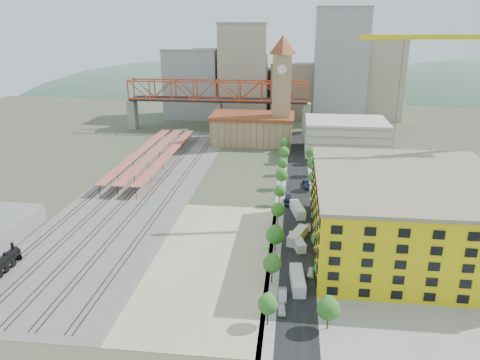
# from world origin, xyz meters

# --- Properties ---
(ground) EXTENTS (400.00, 400.00, 0.00)m
(ground) POSITION_xyz_m (0.00, 0.00, 0.00)
(ground) COLOR #474C38
(ground) RESTS_ON ground
(ballast_strip) EXTENTS (36.00, 165.00, 0.06)m
(ballast_strip) POSITION_xyz_m (-36.00, 17.50, 0.03)
(ballast_strip) COLOR #605E59
(ballast_strip) RESTS_ON ground
(dirt_lot) EXTENTS (28.00, 67.00, 0.06)m
(dirt_lot) POSITION_xyz_m (-4.00, -31.50, 0.03)
(dirt_lot) COLOR tan
(dirt_lot) RESTS_ON ground
(street_asphalt) EXTENTS (12.00, 170.00, 0.06)m
(street_asphalt) POSITION_xyz_m (16.00, 15.00, 0.03)
(street_asphalt) COLOR black
(street_asphalt) RESTS_ON ground
(sidewalk_west) EXTENTS (3.00, 170.00, 0.04)m
(sidewalk_west) POSITION_xyz_m (10.50, 15.00, 0.02)
(sidewalk_west) COLOR gray
(sidewalk_west) RESTS_ON ground
(sidewalk_east) EXTENTS (3.00, 170.00, 0.04)m
(sidewalk_east) POSITION_xyz_m (21.50, 15.00, 0.02)
(sidewalk_east) COLOR gray
(sidewalk_east) RESTS_ON ground
(construction_pad) EXTENTS (50.00, 90.00, 0.06)m
(construction_pad) POSITION_xyz_m (45.00, -20.00, 0.03)
(construction_pad) COLOR gray
(construction_pad) RESTS_ON ground
(rail_tracks) EXTENTS (26.56, 160.00, 0.18)m
(rail_tracks) POSITION_xyz_m (-37.80, 17.50, 0.15)
(rail_tracks) COLOR #382B23
(rail_tracks) RESTS_ON ground
(platform_canopies) EXTENTS (16.00, 80.00, 4.12)m
(platform_canopies) POSITION_xyz_m (-41.00, 45.00, 3.99)
(platform_canopies) COLOR #C9704D
(platform_canopies) RESTS_ON ground
(station_hall) EXTENTS (38.00, 24.00, 13.10)m
(station_hall) POSITION_xyz_m (-5.00, 82.00, 6.67)
(station_hall) COLOR tan
(station_hall) RESTS_ON ground
(clock_tower) EXTENTS (12.00, 12.00, 52.00)m
(clock_tower) POSITION_xyz_m (8.00, 79.99, 28.70)
(clock_tower) COLOR tan
(clock_tower) RESTS_ON ground
(parking_garage) EXTENTS (34.00, 26.00, 14.00)m
(parking_garage) POSITION_xyz_m (36.00, 70.00, 7.00)
(parking_garage) COLOR silver
(parking_garage) RESTS_ON ground
(truss_bridge) EXTENTS (94.00, 9.60, 25.60)m
(truss_bridge) POSITION_xyz_m (-25.00, 105.00, 18.86)
(truss_bridge) COLOR gray
(truss_bridge) RESTS_ON ground
(construction_building) EXTENTS (44.60, 50.60, 18.80)m
(construction_building) POSITION_xyz_m (42.00, -20.00, 9.41)
(construction_building) COLOR #EDB114
(construction_building) RESTS_ON ground
(street_trees) EXTENTS (15.40, 124.40, 8.00)m
(street_trees) POSITION_xyz_m (16.00, 5.00, 0.00)
(street_trees) COLOR #29691F
(street_trees) RESTS_ON ground
(skyline) EXTENTS (133.00, 46.00, 60.00)m
(skyline) POSITION_xyz_m (7.47, 142.31, 22.81)
(skyline) COLOR #9EA0A3
(skyline) RESTS_ON ground
(distant_hills) EXTENTS (647.00, 264.00, 227.00)m
(distant_hills) POSITION_xyz_m (45.28, 260.00, -79.54)
(distant_hills) COLOR #4C6B59
(distant_hills) RESTS_ON ground
(site_trailer_a) EXTENTS (3.60, 10.45, 2.81)m
(site_trailer_a) POSITION_xyz_m (16.00, -40.77, 1.40)
(site_trailer_a) COLOR silver
(site_trailer_a) RESTS_ON ground
(site_trailer_b) EXTENTS (4.43, 8.85, 2.34)m
(site_trailer_b) POSITION_xyz_m (16.00, -22.08, 1.17)
(site_trailer_b) COLOR silver
(site_trailer_b) RESTS_ON ground
(site_trailer_c) EXTENTS (5.62, 9.87, 2.62)m
(site_trailer_c) POSITION_xyz_m (16.00, -18.72, 1.31)
(site_trailer_c) COLOR silver
(site_trailer_c) RESTS_ON ground
(site_trailer_d) EXTENTS (4.78, 10.36, 2.75)m
(site_trailer_d) POSITION_xyz_m (16.00, -1.17, 1.37)
(site_trailer_d) COLOR silver
(site_trailer_d) RESTS_ON ground
(car_0) EXTENTS (1.81, 3.98, 1.32)m
(car_0) POSITION_xyz_m (13.00, -50.78, 0.66)
(car_0) COLOR white
(car_0) RESTS_ON ground
(car_1) EXTENTS (1.82, 4.93, 1.61)m
(car_1) POSITION_xyz_m (13.00, -45.80, 0.81)
(car_1) COLOR #ABAAB0
(car_1) RESTS_ON ground
(car_2) EXTENTS (2.71, 5.05, 1.35)m
(car_2) POSITION_xyz_m (13.00, 5.67, 0.67)
(car_2) COLOR black
(car_2) RESTS_ON ground
(car_3) EXTENTS (2.20, 5.29, 1.53)m
(car_3) POSITION_xyz_m (13.00, 8.41, 0.76)
(car_3) COLOR navy
(car_3) RESTS_ON ground
(car_4) EXTENTS (2.05, 4.07, 1.33)m
(car_4) POSITION_xyz_m (19.00, -35.94, 0.66)
(car_4) COLOR white
(car_4) RESTS_ON ground
(car_5) EXTENTS (1.60, 4.14, 1.34)m
(car_5) POSITION_xyz_m (19.00, -11.82, 0.67)
(car_5) COLOR #939398
(car_5) RESTS_ON ground
(car_6) EXTENTS (2.78, 5.13, 1.37)m
(car_6) POSITION_xyz_m (19.00, 24.51, 0.68)
(car_6) COLOR black
(car_6) RESTS_ON ground
(car_7) EXTENTS (2.32, 5.35, 1.53)m
(car_7) POSITION_xyz_m (19.00, 21.80, 0.77)
(car_7) COLOR navy
(car_7) RESTS_ON ground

